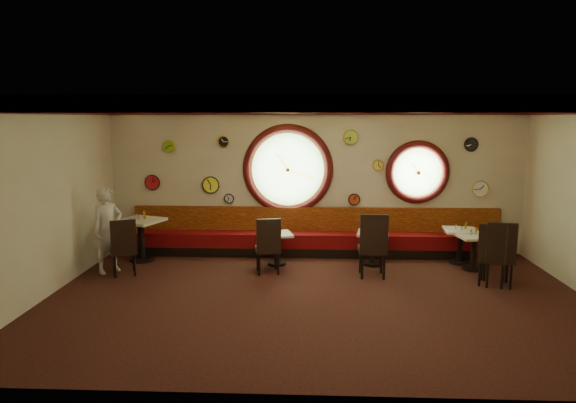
# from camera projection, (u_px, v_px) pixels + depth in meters

# --- Properties ---
(floor) EXTENTS (9.00, 6.00, 0.00)m
(floor) POSITION_uv_depth(u_px,v_px,m) (316.00, 299.00, 8.51)
(floor) COLOR black
(floor) RESTS_ON ground
(ceiling) EXTENTS (9.00, 6.00, 0.02)m
(ceiling) POSITION_uv_depth(u_px,v_px,m) (318.00, 103.00, 7.99)
(ceiling) COLOR gold
(ceiling) RESTS_ON wall_back
(wall_back) EXTENTS (9.00, 0.02, 3.20)m
(wall_back) POSITION_uv_depth(u_px,v_px,m) (315.00, 181.00, 11.21)
(wall_back) COLOR beige
(wall_back) RESTS_ON floor
(wall_front) EXTENTS (9.00, 0.02, 3.20)m
(wall_front) POSITION_uv_depth(u_px,v_px,m) (321.00, 252.00, 5.29)
(wall_front) COLOR beige
(wall_front) RESTS_ON floor
(wall_left) EXTENTS (0.02, 6.00, 3.20)m
(wall_left) POSITION_uv_depth(u_px,v_px,m) (44.00, 202.00, 8.44)
(wall_left) COLOR beige
(wall_left) RESTS_ON floor
(molding_back) EXTENTS (9.00, 0.10, 0.18)m
(molding_back) POSITION_uv_depth(u_px,v_px,m) (316.00, 111.00, 10.91)
(molding_back) COLOR #3E0B0B
(molding_back) RESTS_ON wall_back
(molding_front) EXTENTS (9.00, 0.10, 0.18)m
(molding_front) POSITION_uv_depth(u_px,v_px,m) (322.00, 104.00, 5.10)
(molding_front) COLOR #3E0B0B
(molding_front) RESTS_ON wall_back
(molding_left) EXTENTS (0.10, 6.00, 0.18)m
(molding_left) POSITION_uv_depth(u_px,v_px,m) (40.00, 109.00, 8.20)
(molding_left) COLOR #3E0B0B
(molding_left) RESTS_ON wall_back
(banquette_base) EXTENTS (8.00, 0.55, 0.20)m
(banquette_base) POSITION_uv_depth(u_px,v_px,m) (315.00, 251.00, 11.18)
(banquette_base) COLOR black
(banquette_base) RESTS_ON floor
(banquette_seat) EXTENTS (8.00, 0.55, 0.30)m
(banquette_seat) POSITION_uv_depth(u_px,v_px,m) (315.00, 239.00, 11.14)
(banquette_seat) COLOR #5E080C
(banquette_seat) RESTS_ON banquette_base
(banquette_back) EXTENTS (8.00, 0.10, 0.55)m
(banquette_back) POSITION_uv_depth(u_px,v_px,m) (315.00, 219.00, 11.29)
(banquette_back) COLOR #630B07
(banquette_back) RESTS_ON wall_back
(porthole_left_glass) EXTENTS (1.66, 0.02, 1.66)m
(porthole_left_glass) POSITION_uv_depth(u_px,v_px,m) (288.00, 169.00, 11.19)
(porthole_left_glass) COLOR #90CF7C
(porthole_left_glass) RESTS_ON wall_back
(porthole_left_frame) EXTENTS (1.98, 0.18, 1.98)m
(porthole_left_frame) POSITION_uv_depth(u_px,v_px,m) (288.00, 169.00, 11.17)
(porthole_left_frame) COLOR #3E0B0B
(porthole_left_frame) RESTS_ON wall_back
(porthole_left_ring) EXTENTS (1.61, 0.03, 1.61)m
(porthole_left_ring) POSITION_uv_depth(u_px,v_px,m) (288.00, 170.00, 11.14)
(porthole_left_ring) COLOR gold
(porthole_left_ring) RESTS_ON wall_back
(porthole_right_glass) EXTENTS (1.10, 0.02, 1.10)m
(porthole_right_glass) POSITION_uv_depth(u_px,v_px,m) (417.00, 172.00, 11.08)
(porthole_right_glass) COLOR #90CF7C
(porthole_right_glass) RESTS_ON wall_back
(porthole_right_frame) EXTENTS (1.38, 0.18, 1.38)m
(porthole_right_frame) POSITION_uv_depth(u_px,v_px,m) (417.00, 172.00, 11.06)
(porthole_right_frame) COLOR #3E0B0B
(porthole_right_frame) RESTS_ON wall_back
(porthole_right_ring) EXTENTS (1.09, 0.03, 1.09)m
(porthole_right_ring) POSITION_uv_depth(u_px,v_px,m) (418.00, 172.00, 11.03)
(porthole_right_ring) COLOR gold
(porthole_right_ring) RESTS_ON wall_back
(wall_clock_0) EXTENTS (0.34, 0.03, 0.34)m
(wall_clock_0) POSITION_uv_depth(u_px,v_px,m) (480.00, 189.00, 11.04)
(wall_clock_0) COLOR white
(wall_clock_0) RESTS_ON wall_back
(wall_clock_1) EXTENTS (0.30, 0.03, 0.30)m
(wall_clock_1) POSITION_uv_depth(u_px,v_px,m) (351.00, 137.00, 10.98)
(wall_clock_1) COLOR #B6DB44
(wall_clock_1) RESTS_ON wall_back
(wall_clock_2) EXTENTS (0.36, 0.03, 0.36)m
(wall_clock_2) POSITION_uv_depth(u_px,v_px,m) (211.00, 185.00, 11.28)
(wall_clock_2) COLOR #F9F837
(wall_clock_2) RESTS_ON wall_back
(wall_clock_3) EXTENTS (0.26, 0.03, 0.26)m
(wall_clock_3) POSITION_uv_depth(u_px,v_px,m) (169.00, 146.00, 11.18)
(wall_clock_3) COLOR #75BF26
(wall_clock_3) RESTS_ON wall_back
(wall_clock_4) EXTENTS (0.22, 0.03, 0.22)m
(wall_clock_4) POSITION_uv_depth(u_px,v_px,m) (378.00, 165.00, 11.05)
(wall_clock_4) COLOR #EBD84E
(wall_clock_4) RESTS_ON wall_back
(wall_clock_5) EXTENTS (0.32, 0.03, 0.32)m
(wall_clock_5) POSITION_uv_depth(u_px,v_px,m) (152.00, 182.00, 11.33)
(wall_clock_5) COLOR red
(wall_clock_5) RESTS_ON wall_back
(wall_clock_6) EXTENTS (0.20, 0.03, 0.20)m
(wall_clock_6) POSITION_uv_depth(u_px,v_px,m) (229.00, 199.00, 11.32)
(wall_clock_6) COLOR silver
(wall_clock_6) RESTS_ON wall_back
(wall_clock_7) EXTENTS (0.28, 0.03, 0.28)m
(wall_clock_7) POSITION_uv_depth(u_px,v_px,m) (471.00, 145.00, 10.90)
(wall_clock_7) COLOR black
(wall_clock_7) RESTS_ON wall_back
(wall_clock_8) EXTENTS (0.24, 0.03, 0.24)m
(wall_clock_8) POSITION_uv_depth(u_px,v_px,m) (223.00, 142.00, 11.12)
(wall_clock_8) COLOR black
(wall_clock_8) RESTS_ON wall_back
(wall_clock_9) EXTENTS (0.24, 0.03, 0.24)m
(wall_clock_9) POSITION_uv_depth(u_px,v_px,m) (354.00, 199.00, 11.20)
(wall_clock_9) COLOR #C03C16
(wall_clock_9) RESTS_ON wall_back
(table_a) EXTENTS (1.03, 1.03, 0.88)m
(table_a) POSITION_uv_depth(u_px,v_px,m) (141.00, 235.00, 10.67)
(table_a) COLOR black
(table_a) RESTS_ON floor
(table_b) EXTENTS (0.72, 0.72, 0.66)m
(table_b) POSITION_uv_depth(u_px,v_px,m) (277.00, 245.00, 10.41)
(table_b) COLOR black
(table_b) RESTS_ON floor
(table_c) EXTENTS (0.71, 0.71, 0.68)m
(table_c) POSITION_uv_depth(u_px,v_px,m) (373.00, 244.00, 10.38)
(table_c) COLOR black
(table_c) RESTS_ON floor
(table_d) EXTENTS (0.70, 0.70, 0.71)m
(table_d) POSITION_uv_depth(u_px,v_px,m) (460.00, 242.00, 10.50)
(table_d) COLOR black
(table_d) RESTS_ON floor
(table_e) EXTENTS (0.73, 0.73, 0.69)m
(table_e) POSITION_uv_depth(u_px,v_px,m) (474.00, 248.00, 10.06)
(table_e) COLOR black
(table_e) RESTS_ON floor
(chair_a) EXTENTS (0.60, 0.60, 0.68)m
(chair_a) POSITION_uv_depth(u_px,v_px,m) (124.00, 244.00, 9.63)
(chair_a) COLOR black
(chair_a) RESTS_ON floor
(chair_b) EXTENTS (0.54, 0.54, 0.68)m
(chair_b) POSITION_uv_depth(u_px,v_px,m) (268.00, 242.00, 9.74)
(chair_b) COLOR black
(chair_b) RESTS_ON floor
(chair_c) EXTENTS (0.52, 0.52, 0.76)m
(chair_c) POSITION_uv_depth(u_px,v_px,m) (373.00, 241.00, 9.50)
(chair_c) COLOR black
(chair_c) RESTS_ON floor
(chair_d) EXTENTS (0.62, 0.62, 0.70)m
(chair_d) POSITION_uv_depth(u_px,v_px,m) (493.00, 251.00, 9.04)
(chair_d) COLOR black
(chair_d) RESTS_ON floor
(chair_e) EXTENTS (0.58, 0.58, 0.73)m
(chair_e) POSITION_uv_depth(u_px,v_px,m) (500.00, 250.00, 8.98)
(chair_e) COLOR black
(chair_e) RESTS_ON floor
(condiment_a_salt) EXTENTS (0.03, 0.03, 0.10)m
(condiment_a_salt) POSITION_uv_depth(u_px,v_px,m) (136.00, 216.00, 10.70)
(condiment_a_salt) COLOR silver
(condiment_a_salt) RESTS_ON table_a
(condiment_b_salt) EXTENTS (0.04, 0.04, 0.11)m
(condiment_b_salt) POSITION_uv_depth(u_px,v_px,m) (275.00, 230.00, 10.45)
(condiment_b_salt) COLOR silver
(condiment_b_salt) RESTS_ON table_b
(condiment_c_salt) EXTENTS (0.03, 0.03, 0.09)m
(condiment_c_salt) POSITION_uv_depth(u_px,v_px,m) (369.00, 229.00, 10.43)
(condiment_c_salt) COLOR silver
(condiment_c_salt) RESTS_ON table_c
(condiment_d_salt) EXTENTS (0.04, 0.04, 0.10)m
(condiment_d_salt) POSITION_uv_depth(u_px,v_px,m) (456.00, 227.00, 10.45)
(condiment_d_salt) COLOR silver
(condiment_d_salt) RESTS_ON table_d
(condiment_a_pepper) EXTENTS (0.04, 0.04, 0.10)m
(condiment_a_pepper) POSITION_uv_depth(u_px,v_px,m) (138.00, 217.00, 10.56)
(condiment_a_pepper) COLOR silver
(condiment_a_pepper) RESTS_ON table_a
(condiment_b_pepper) EXTENTS (0.04, 0.04, 0.11)m
(condiment_b_pepper) POSITION_uv_depth(u_px,v_px,m) (276.00, 230.00, 10.36)
(condiment_b_pepper) COLOR #B9B9BE
(condiment_b_pepper) RESTS_ON table_b
(condiment_c_pepper) EXTENTS (0.03, 0.03, 0.09)m
(condiment_c_pepper) POSITION_uv_depth(u_px,v_px,m) (376.00, 230.00, 10.32)
(condiment_c_pepper) COLOR #B9B9BE
(condiment_c_pepper) RESTS_ON table_c
(condiment_d_pepper) EXTENTS (0.03, 0.03, 0.09)m
(condiment_d_pepper) POSITION_uv_depth(u_px,v_px,m) (462.00, 228.00, 10.37)
(condiment_d_pepper) COLOR silver
(condiment_d_pepper) RESTS_ON table_d
(condiment_a_bottle) EXTENTS (0.05, 0.05, 0.17)m
(condiment_a_bottle) POSITION_uv_depth(u_px,v_px,m) (145.00, 215.00, 10.67)
(condiment_a_bottle) COLOR #CB872F
(condiment_a_bottle) RESTS_ON table_a
(condiment_b_bottle) EXTENTS (0.05, 0.05, 0.15)m
(condiment_b_bottle) POSITION_uv_depth(u_px,v_px,m) (280.00, 229.00, 10.39)
(condiment_b_bottle) COLOR gold
(condiment_b_bottle) RESTS_ON table_b
(condiment_c_bottle) EXTENTS (0.04, 0.04, 0.14)m
(condiment_c_bottle) POSITION_uv_depth(u_px,v_px,m) (375.00, 228.00, 10.41)
(condiment_c_bottle) COLOR gold
(condiment_c_bottle) RESTS_ON table_c
(condiment_d_bottle) EXTENTS (0.05, 0.05, 0.15)m
(condiment_d_bottle) POSITION_uv_depth(u_px,v_px,m) (466.00, 225.00, 10.49)
(condiment_d_bottle) COLOR gold
(condiment_d_bottle) RESTS_ON table_d
(condiment_e_salt) EXTENTS (0.04, 0.04, 0.11)m
(condiment_e_salt) POSITION_uv_depth(u_px,v_px,m) (471.00, 233.00, 10.02)
(condiment_e_salt) COLOR silver
(condiment_e_salt) RESTS_ON table_e
(condiment_e_pepper) EXTENTS (0.03, 0.03, 0.09)m
(condiment_e_pepper) POSITION_uv_depth(u_px,v_px,m) (476.00, 233.00, 10.00)
(condiment_e_pepper) COLOR silver
(condiment_e_pepper) RESTS_ON table_e
(condiment_e_bottle) EXTENTS (0.04, 0.04, 0.14)m
(condiment_e_bottle) POSITION_uv_depth(u_px,v_px,m) (476.00, 231.00, 10.12)
(condiment_e_bottle) COLOR gold
(condiment_e_bottle) RESTS_ON table_e
(waiter) EXTENTS (0.69, 0.72, 1.66)m
(waiter) POSITION_uv_depth(u_px,v_px,m) (108.00, 230.00, 9.86)
(waiter) COLOR silver
(waiter) RESTS_ON floor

